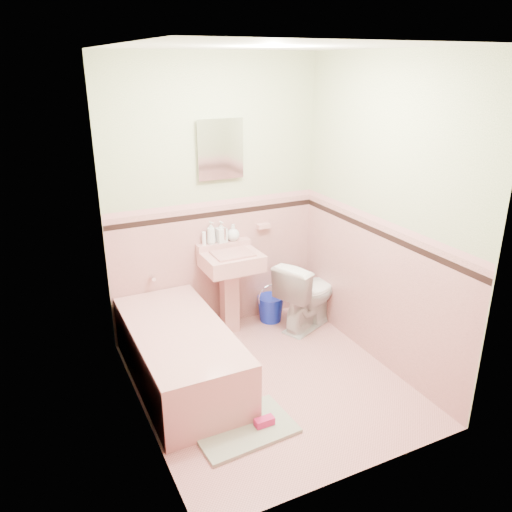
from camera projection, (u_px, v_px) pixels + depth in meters
name	position (u px, v px, depth m)	size (l,w,h in m)	color
floor	(270.00, 382.00, 4.10)	(2.20, 2.20, 0.00)	#D18C89
ceiling	(273.00, 46.00, 3.21)	(2.20, 2.20, 0.00)	white
wall_back	(215.00, 200.00, 4.58)	(2.50, 2.50, 0.00)	beige
wall_front	(366.00, 293.00, 2.73)	(2.50, 2.50, 0.00)	beige
wall_left	(132.00, 256.00, 3.25)	(2.50, 2.50, 0.00)	beige
wall_right	(383.00, 217.00, 4.06)	(2.50, 2.50, 0.00)	beige
wainscot_back	(217.00, 267.00, 4.80)	(2.00, 2.00, 0.00)	#D4918E
wainscot_front	(356.00, 394.00, 2.97)	(2.00, 2.00, 0.00)	#D4918E
wainscot_left	(142.00, 345.00, 3.48)	(2.20, 2.20, 0.00)	#D4918E
wainscot_right	(375.00, 292.00, 4.29)	(2.20, 2.20, 0.00)	#D4918E
accent_back	(216.00, 214.00, 4.61)	(2.00, 2.00, 0.00)	black
accent_front	(362.00, 314.00, 2.79)	(2.00, 2.00, 0.00)	black
accent_left	(136.00, 275.00, 3.30)	(2.20, 2.20, 0.00)	black
accent_right	(379.00, 233.00, 4.10)	(2.20, 2.20, 0.00)	black
cap_back	(216.00, 203.00, 4.57)	(2.00, 2.00, 0.00)	#D18C8E
cap_front	(364.00, 297.00, 2.75)	(2.00, 2.00, 0.00)	#D18C8E
cap_left	(135.00, 260.00, 3.26)	(2.20, 2.20, 0.00)	#D18C8E
cap_right	(380.00, 221.00, 4.06)	(2.20, 2.20, 0.00)	#D18C8E
bathtub	(180.00, 356.00, 4.04)	(0.70, 1.50, 0.45)	tan
tub_faucet	(152.00, 277.00, 4.50)	(0.04, 0.04, 0.12)	silver
sink	(232.00, 294.00, 4.70)	(0.51, 0.48, 0.81)	tan
sink_faucet	(225.00, 234.00, 4.62)	(0.02, 0.02, 0.10)	silver
medicine_cabinet	(220.00, 149.00, 4.41)	(0.39, 0.04, 0.49)	white
soap_dish	(263.00, 226.00, 4.84)	(0.12, 0.07, 0.04)	tan
soap_bottle_left	(211.00, 233.00, 4.60)	(0.08, 0.08, 0.21)	#B2B2B2
soap_bottle_mid	(221.00, 232.00, 4.64)	(0.09, 0.09, 0.20)	#B2B2B2
soap_bottle_right	(233.00, 232.00, 4.70)	(0.12, 0.12, 0.15)	#B2B2B2
tube	(204.00, 238.00, 4.59)	(0.04, 0.04, 0.12)	white
toilet	(308.00, 294.00, 4.86)	(0.38, 0.67, 0.69)	white
bucket	(270.00, 308.00, 5.04)	(0.26, 0.26, 0.26)	#1226B7
bath_mat	(244.00, 428.00, 3.56)	(0.69, 0.46, 0.03)	gray
shoe	(264.00, 422.00, 3.57)	(0.14, 0.06, 0.06)	#BF1E59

